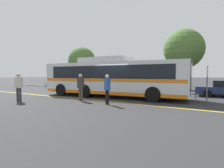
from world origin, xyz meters
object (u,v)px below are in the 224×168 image
at_px(pedestrian_1, 81,85).
at_px(tree_2, 184,49).
at_px(pedestrian_0, 19,85).
at_px(parked_car_1, 98,85).
at_px(pedestrian_2, 107,87).
at_px(parked_car_2, 146,85).
at_px(parked_car_0, 61,83).
at_px(transit_bus, 112,77).
at_px(tree_1, 82,61).
at_px(bus_stop_sign, 207,80).

relative_size(pedestrian_1, tree_2, 0.25).
xyz_separation_m(pedestrian_0, tree_2, (7.66, 15.54, 3.72)).
distance_m(parked_car_1, pedestrian_2, 9.32).
bearing_deg(parked_car_2, parked_car_0, -94.86).
bearing_deg(parked_car_2, pedestrian_0, -32.48).
relative_size(transit_bus, parked_car_0, 2.54).
bearing_deg(pedestrian_1, tree_1, 128.25).
height_order(transit_bus, pedestrian_1, transit_bus).
xyz_separation_m(transit_bus, tree_1, (-10.65, 8.82, 2.34)).
bearing_deg(parked_car_2, bus_stop_sign, 49.09).
relative_size(transit_bus, tree_2, 1.67).
bearing_deg(tree_1, pedestrian_0, -64.55).
height_order(transit_bus, tree_2, tree_2).
bearing_deg(bus_stop_sign, tree_1, -121.66).
height_order(transit_bus, pedestrian_2, transit_bus).
height_order(transit_bus, parked_car_2, transit_bus).
relative_size(transit_bus, bus_stop_sign, 5.22).
relative_size(transit_bus, parked_car_2, 2.42).
bearing_deg(pedestrian_2, transit_bus, 148.07).
bearing_deg(pedestrian_1, tree_2, 69.31).
height_order(bus_stop_sign, tree_1, tree_1).
xyz_separation_m(pedestrian_0, tree_1, (-6.68, 14.04, 2.83)).
height_order(parked_car_1, pedestrian_2, pedestrian_2).
relative_size(parked_car_0, parked_car_2, 0.95).
distance_m(pedestrian_0, pedestrian_1, 4.00).
height_order(pedestrian_1, bus_stop_sign, bus_stop_sign).
bearing_deg(parked_car_0, pedestrian_1, 51.67).
height_order(parked_car_0, pedestrian_1, pedestrian_1).
distance_m(transit_bus, parked_car_1, 5.95).
height_order(bus_stop_sign, tree_2, tree_2).
height_order(pedestrian_0, tree_1, tree_1).
xyz_separation_m(pedestrian_1, pedestrian_2, (2.34, -0.33, -0.02)).
relative_size(pedestrian_0, pedestrian_1, 1.03).
bearing_deg(parked_car_1, parked_car_0, 85.02).
bearing_deg(transit_bus, tree_1, -134.29).
bearing_deg(parked_car_0, pedestrian_2, 56.14).
xyz_separation_m(parked_car_2, pedestrian_1, (-2.08, -7.00, 0.27)).
relative_size(parked_car_0, pedestrian_2, 2.63).
bearing_deg(pedestrian_0, pedestrian_1, 1.52).
bearing_deg(pedestrian_0, transit_bus, 17.96).
bearing_deg(bus_stop_sign, pedestrian_2, -62.38).
bearing_deg(tree_2, pedestrian_1, -108.63).
relative_size(parked_car_2, tree_2, 0.69).
relative_size(pedestrian_2, bus_stop_sign, 0.78).
height_order(pedestrian_1, pedestrian_2, pedestrian_1).
bearing_deg(pedestrian_1, pedestrian_2, -10.04).
relative_size(parked_car_1, pedestrian_2, 2.30).
relative_size(parked_car_1, tree_1, 0.69).
relative_size(pedestrian_2, tree_1, 0.30).
bearing_deg(tree_2, bus_stop_sign, -74.06).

